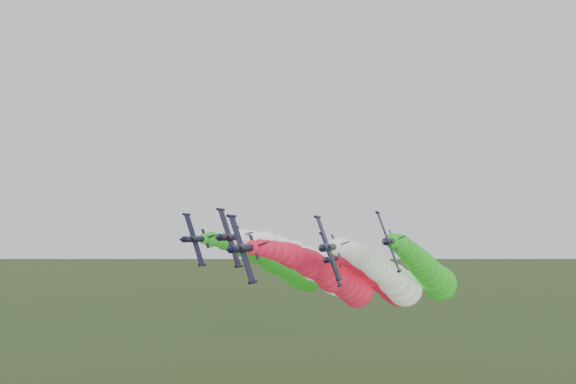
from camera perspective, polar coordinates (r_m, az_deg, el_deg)
name	(u,v)px	position (r m, az deg, el deg)	size (l,w,h in m)	color
jet_lead	(333,277)	(129.64, 4.61, -8.64)	(11.73, 74.73, 21.95)	black
jet_inner_left	(318,268)	(144.02, 3.04, -7.71)	(12.07, 75.07, 22.29)	black
jet_inner_right	(389,277)	(138.41, 10.26, -8.49)	(12.21, 75.21, 22.43)	black
jet_outer_left	(284,266)	(154.84, -0.43, -7.51)	(11.49, 74.49, 21.71)	black
jet_outer_right	(428,272)	(146.19, 14.05, -7.89)	(12.34, 75.34, 22.56)	black
jet_trail	(382,280)	(154.83, 9.57, -8.84)	(11.77, 74.77, 21.99)	black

